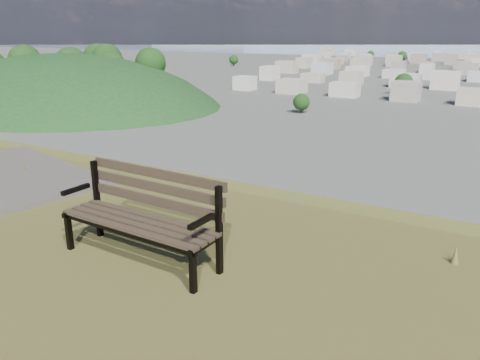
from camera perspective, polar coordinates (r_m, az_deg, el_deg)
The scene contains 3 objects.
park_bench at distance 4.71m, azimuth -11.61°, elevation -3.74°, with size 1.72×0.61×0.89m.
green_wooded_hill at distance 199.31m, azimuth -20.68°, elevation 8.72°, with size 150.70×120.56×75.35m.
city_trees at distance 322.56m, azimuth 25.29°, elevation 12.04°, with size 406.52×387.20×9.98m.
Camera 1 is at (2.64, -1.47, 27.19)m, focal length 35.00 mm.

